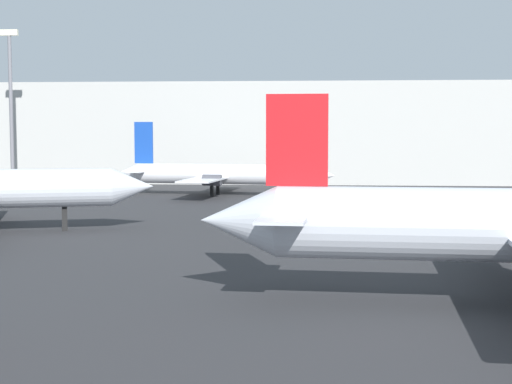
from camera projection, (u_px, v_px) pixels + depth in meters
name	position (u px, v px, depth m)	size (l,w,h in m)	color
airplane_far_right	(221.00, 174.00, 94.63)	(27.51, 20.62, 9.04)	white
light_mast_left	(11.00, 100.00, 103.93)	(2.40, 0.50, 21.45)	slate
terminal_building	(251.00, 133.00, 126.47)	(82.73, 27.96, 15.12)	#B7B7B2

